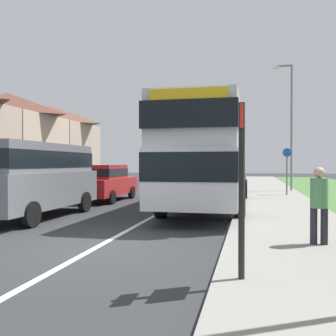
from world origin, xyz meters
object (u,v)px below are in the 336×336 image
Objects in this scene: cycle_route_sign at (287,169)px; pedestrian_at_stop at (319,202)px; parked_car_red at (104,181)px; parked_van_grey at (34,174)px; double_decker_bus at (210,153)px; street_lamp_mid at (290,119)px; bus_stop_sign at (242,178)px.

pedestrian_at_stop is at bearing -92.24° from cycle_route_sign.
parked_car_red is 9.34m from cycle_route_sign.
parked_van_grey is 2.15× the size of cycle_route_sign.
parked_van_grey is (-5.20, -3.83, -0.74)m from double_decker_bus.
parked_van_grey is 15.85m from street_lamp_mid.
parked_car_red is (-5.07, 1.75, -1.23)m from double_decker_bus.
pedestrian_at_stop is (7.98, -8.40, 0.06)m from parked_car_red.
parked_van_grey is at bearing -132.08° from cycle_route_sign.
bus_stop_sign is at bearing -97.48° from street_lamp_mid.
cycle_route_sign is at bearing 82.58° from bus_stop_sign.
bus_stop_sign is 15.07m from cycle_route_sign.
parked_car_red is at bearing 133.53° from pedestrian_at_stop.
double_decker_bus is 4.10× the size of bus_stop_sign.
pedestrian_at_stop is at bearing -46.47° from parked_car_red.
bus_stop_sign reaches higher than parked_van_grey.
bus_stop_sign is (6.64, -5.44, 0.14)m from parked_van_grey.
cycle_route_sign is (0.48, 12.32, 0.45)m from pedestrian_at_stop.
double_decker_bus is 7.35m from pedestrian_at_stop.
parked_van_grey is 12.81m from cycle_route_sign.
pedestrian_at_stop reaches higher than parked_car_red.
double_decker_bus reaches higher than cycle_route_sign.
cycle_route_sign reaches higher than pedestrian_at_stop.
double_decker_bus is 2.38× the size of parked_car_red.
cycle_route_sign is at bearing 47.92° from parked_van_grey.
cycle_route_sign is at bearing 87.76° from pedestrian_at_stop.
double_decker_bus is at bearing -19.03° from parked_car_red.
cycle_route_sign is at bearing 59.19° from double_decker_bus.
cycle_route_sign is 4.36m from street_lamp_mid.
double_decker_bus is 5.51m from parked_car_red.
double_decker_bus is 9.90m from street_lamp_mid.
parked_van_grey is 0.71× the size of street_lamp_mid.
double_decker_bus reaches higher than pedestrian_at_stop.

